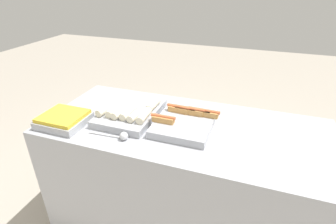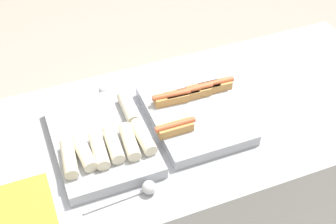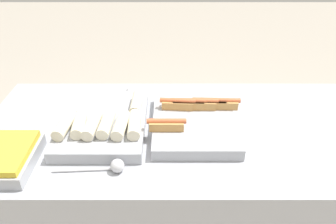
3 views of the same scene
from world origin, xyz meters
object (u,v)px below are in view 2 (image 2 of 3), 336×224
Objects in this scene: tray_wraps at (104,141)px; serving_spoon_near at (144,189)px; serving_spoon_far at (101,92)px; tray_hotdogs at (195,111)px; tray_side_front at (14,219)px.

tray_wraps is 1.84× the size of serving_spoon_near.
tray_wraps reaches higher than serving_spoon_near.
serving_spoon_far is at bearing 90.31° from serving_spoon_near.
tray_hotdogs is 1.76× the size of serving_spoon_far.
tray_side_front is 1.12× the size of serving_spoon_far.
tray_wraps is at bearing -103.05° from serving_spoon_far.
tray_wraps is (-0.39, -0.02, 0.00)m from tray_hotdogs.
serving_spoon_near is at bearing -138.00° from tray_hotdogs.
tray_hotdogs and tray_wraps have the same top height.
serving_spoon_near is 1.03× the size of serving_spoon_far.
tray_hotdogs is at bearing -39.65° from serving_spoon_far.
tray_side_front is 1.09× the size of serving_spoon_near.
serving_spoon_far is (0.43, 0.52, -0.01)m from tray_side_front.
serving_spoon_far is at bearing 140.35° from tray_hotdogs.
serving_spoon_near is 0.55m from serving_spoon_far.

